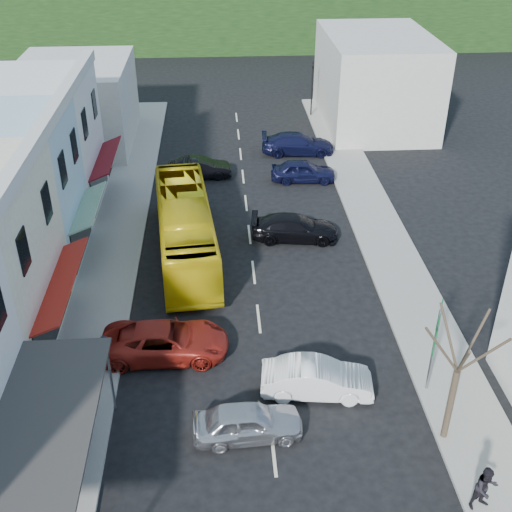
# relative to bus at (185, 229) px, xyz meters

# --- Properties ---
(ground) EXTENTS (120.00, 120.00, 0.00)m
(ground) POSITION_rel_bus_xyz_m (3.51, -10.08, -1.55)
(ground) COLOR black
(ground) RESTS_ON ground
(sidewalk_left) EXTENTS (3.00, 52.00, 0.15)m
(sidewalk_left) POSITION_rel_bus_xyz_m (-3.99, -0.08, -1.48)
(sidewalk_left) COLOR gray
(sidewalk_left) RESTS_ON ground
(sidewalk_right) EXTENTS (3.00, 52.00, 0.15)m
(sidewalk_right) POSITION_rel_bus_xyz_m (11.01, -0.08, -1.48)
(sidewalk_right) COLOR gray
(sidewalk_right) RESTS_ON ground
(distant_block_left) EXTENTS (8.00, 10.00, 6.00)m
(distant_block_left) POSITION_rel_bus_xyz_m (-8.49, 16.92, 1.45)
(distant_block_left) COLOR #B7B2A8
(distant_block_left) RESTS_ON ground
(distant_block_right) EXTENTS (8.00, 12.00, 7.00)m
(distant_block_right) POSITION_rel_bus_xyz_m (14.51, 19.92, 1.95)
(distant_block_right) COLOR #B7B2A8
(distant_block_right) RESTS_ON ground
(bus) EXTENTS (3.64, 11.79, 3.10)m
(bus) POSITION_rel_bus_xyz_m (0.00, 0.00, 0.00)
(bus) COLOR yellow
(bus) RESTS_ON ground
(car_silver) EXTENTS (4.51, 2.08, 1.40)m
(car_silver) POSITION_rel_bus_xyz_m (2.63, -13.20, -0.85)
(car_silver) COLOR #B8B9BE
(car_silver) RESTS_ON ground
(car_white) EXTENTS (4.57, 2.27, 1.40)m
(car_white) POSITION_rel_bus_xyz_m (5.48, -11.11, -0.85)
(car_white) COLOR white
(car_white) RESTS_ON ground
(car_red) EXTENTS (4.63, 1.96, 1.40)m
(car_red) POSITION_rel_bus_xyz_m (-0.63, -8.40, -0.85)
(car_red) COLOR maroon
(car_red) RESTS_ON ground
(car_black_near) EXTENTS (4.66, 2.26, 1.40)m
(car_black_near) POSITION_rel_bus_xyz_m (6.03, 1.27, -0.85)
(car_black_near) COLOR black
(car_black_near) RESTS_ON ground
(car_navy_mid) EXTENTS (4.49, 2.03, 1.40)m
(car_navy_mid) POSITION_rel_bus_xyz_m (7.47, 8.97, -0.85)
(car_navy_mid) COLOR black
(car_navy_mid) RESTS_ON ground
(car_black_far) EXTENTS (4.47, 1.99, 1.40)m
(car_black_far) POSITION_rel_bus_xyz_m (0.60, 9.99, -0.85)
(car_black_far) COLOR black
(car_black_far) RESTS_ON ground
(car_navy_far) EXTENTS (4.58, 2.04, 1.40)m
(car_navy_far) POSITION_rel_bus_xyz_m (7.68, 13.75, -0.85)
(car_navy_far) COLOR black
(car_navy_far) RESTS_ON ground
(pedestrian_left) EXTENTS (0.58, 0.70, 1.70)m
(pedestrian_left) POSITION_rel_bus_xyz_m (-2.99, -9.13, -0.55)
(pedestrian_left) COLOR black
(pedestrian_left) RESTS_ON sidewalk_left
(pedestrian_right) EXTENTS (0.78, 0.59, 1.70)m
(pedestrian_right) POSITION_rel_bus_xyz_m (10.08, -16.86, -0.55)
(pedestrian_right) COLOR black
(pedestrian_right) RESTS_ON sidewalk_right
(direction_sign) EXTENTS (1.52, 1.95, 4.01)m
(direction_sign) POSITION_rel_bus_xyz_m (9.91, -11.28, 0.45)
(direction_sign) COLOR #0A5524
(direction_sign) RESTS_ON ground
(street_tree) EXTENTS (3.50, 3.50, 6.49)m
(street_tree) POSITION_rel_bus_xyz_m (9.81, -13.79, 1.70)
(street_tree) COLOR #33291F
(street_tree) RESTS_ON ground
(traffic_signal) EXTENTS (0.54, 0.96, 4.57)m
(traffic_signal) POSITION_rel_bus_xyz_m (9.76, 21.79, 0.73)
(traffic_signal) COLOR black
(traffic_signal) RESTS_ON ground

